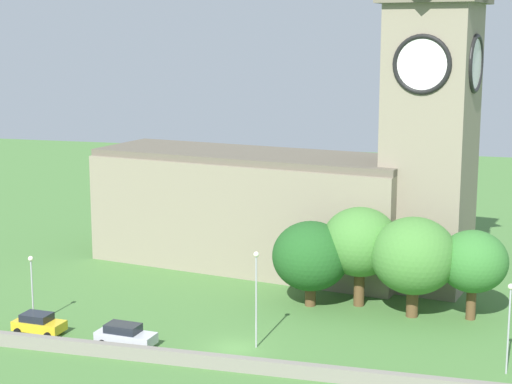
% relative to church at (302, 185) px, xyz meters
% --- Properties ---
extents(ground_plane, '(200.00, 200.00, 0.00)m').
position_rel_church_xyz_m(ground_plane, '(-0.25, -8.31, -9.13)').
color(ground_plane, '#477538').
extents(church, '(41.32, 17.16, 31.87)m').
position_rel_church_xyz_m(church, '(0.00, 0.00, 0.00)').
color(church, gray).
rests_on(church, ground).
extents(quay_barrier, '(42.68, 0.70, 1.07)m').
position_rel_church_xyz_m(quay_barrier, '(-0.25, -27.57, -8.60)').
color(quay_barrier, gray).
rests_on(quay_barrier, ground).
extents(car_yellow, '(4.35, 2.53, 1.72)m').
position_rel_church_xyz_m(car_yellow, '(-16.77, -24.41, -8.26)').
color(car_yellow, gold).
rests_on(car_yellow, ground).
extents(car_silver, '(4.94, 2.58, 1.81)m').
position_rel_church_xyz_m(car_silver, '(-8.69, -25.17, -8.21)').
color(car_silver, silver).
rests_on(car_silver, ground).
extents(streetlamp_west_end, '(0.44, 0.44, 6.00)m').
position_rel_church_xyz_m(streetlamp_west_end, '(-18.34, -22.51, -5.04)').
color(streetlamp_west_end, '#9EA0A5').
rests_on(streetlamp_west_end, ground).
extents(streetlamp_west_mid, '(0.44, 0.44, 7.80)m').
position_rel_church_xyz_m(streetlamp_west_mid, '(1.38, -22.63, -4.00)').
color(streetlamp_west_mid, '#9EA0A5').
rests_on(streetlamp_west_mid, ground).
extents(streetlamp_central, '(0.44, 0.44, 6.81)m').
position_rel_church_xyz_m(streetlamp_central, '(20.35, -22.85, -4.57)').
color(streetlamp_central, '#9EA0A5').
rests_on(streetlamp_central, ground).
extents(tree_churchyard, '(7.48, 7.48, 8.86)m').
position_rel_church_xyz_m(tree_churchyard, '(12.53, -11.78, -3.67)').
color(tree_churchyard, brown).
rests_on(tree_churchyard, ground).
extents(tree_riverside_west, '(7.00, 7.00, 7.82)m').
position_rel_church_xyz_m(tree_riverside_west, '(3.32, -11.20, -4.49)').
color(tree_riverside_west, brown).
rests_on(tree_riverside_west, ground).
extents(tree_by_tower, '(6.97, 6.97, 9.10)m').
position_rel_church_xyz_m(tree_by_tower, '(7.57, -9.98, -3.21)').
color(tree_by_tower, brown).
rests_on(tree_by_tower, ground).
extents(tree_riverside_east, '(5.99, 5.99, 7.88)m').
position_rel_church_xyz_m(tree_riverside_east, '(17.49, -11.15, -3.99)').
color(tree_riverside_east, brown).
rests_on(tree_riverside_east, ground).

